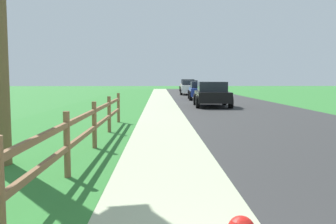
{
  "coord_description": "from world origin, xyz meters",
  "views": [
    {
      "loc": [
        -1.17,
        -0.76,
        1.67
      ],
      "look_at": [
        -0.88,
        10.99,
        0.61
      ],
      "focal_mm": 39.15,
      "sensor_mm": 36.0,
      "label": 1
    }
  ],
  "objects_px": {
    "parked_car_blue": "(201,90)",
    "parked_car_white": "(190,87)",
    "parked_suv_black": "(212,94)",
    "parked_car_beige": "(188,85)"
  },
  "relations": [
    {
      "from": "parked_suv_black",
      "to": "parked_car_beige",
      "type": "xyz_separation_m",
      "value": [
        0.6,
        26.5,
        0.07
      ]
    },
    {
      "from": "parked_car_white",
      "to": "parked_suv_black",
      "type": "bearing_deg",
      "value": -90.24
    },
    {
      "from": "parked_suv_black",
      "to": "parked_car_beige",
      "type": "relative_size",
      "value": 0.97
    },
    {
      "from": "parked_suv_black",
      "to": "parked_car_blue",
      "type": "bearing_deg",
      "value": 88.53
    },
    {
      "from": "parked_suv_black",
      "to": "parked_car_blue",
      "type": "height_order",
      "value": "parked_suv_black"
    },
    {
      "from": "parked_suv_black",
      "to": "parked_car_white",
      "type": "height_order",
      "value": "parked_car_white"
    },
    {
      "from": "parked_car_blue",
      "to": "parked_car_white",
      "type": "bearing_deg",
      "value": 90.73
    },
    {
      "from": "parked_car_blue",
      "to": "parked_car_beige",
      "type": "xyz_separation_m",
      "value": [
        0.41,
        18.97,
        0.06
      ]
    },
    {
      "from": "parked_suv_black",
      "to": "parked_car_blue",
      "type": "relative_size",
      "value": 0.97
    },
    {
      "from": "parked_suv_black",
      "to": "parked_car_white",
      "type": "xyz_separation_m",
      "value": [
        0.07,
        17.03,
        0.03
      ]
    }
  ]
}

